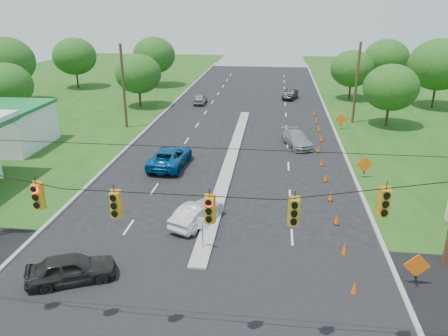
# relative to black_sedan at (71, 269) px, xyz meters

# --- Properties ---
(ground) EXTENTS (160.00, 160.00, 0.00)m
(ground) POSITION_rel_black_sedan_xyz_m (5.97, -2.36, -0.73)
(ground) COLOR black
(ground) RESTS_ON ground
(cross_street) EXTENTS (160.00, 14.00, 0.02)m
(cross_street) POSITION_rel_black_sedan_xyz_m (5.97, -2.36, -0.73)
(cross_street) COLOR black
(cross_street) RESTS_ON ground
(curb_left) EXTENTS (0.25, 110.00, 0.16)m
(curb_left) POSITION_rel_black_sedan_xyz_m (-4.13, 27.64, -0.73)
(curb_left) COLOR gray
(curb_left) RESTS_ON ground
(curb_right) EXTENTS (0.25, 110.00, 0.16)m
(curb_right) POSITION_rel_black_sedan_xyz_m (16.07, 27.64, -0.73)
(curb_right) COLOR gray
(curb_right) RESTS_ON ground
(median) EXTENTS (1.00, 34.00, 0.18)m
(median) POSITION_rel_black_sedan_xyz_m (5.97, 18.64, -0.73)
(median) COLOR gray
(median) RESTS_ON ground
(median_sign) EXTENTS (0.55, 0.06, 2.05)m
(median_sign) POSITION_rel_black_sedan_xyz_m (5.97, 3.64, 0.73)
(median_sign) COLOR gray
(median_sign) RESTS_ON ground
(signal_span) EXTENTS (25.60, 0.32, 9.00)m
(signal_span) POSITION_rel_black_sedan_xyz_m (5.92, -3.36, 4.24)
(signal_span) COLOR #422D1C
(signal_span) RESTS_ON ground
(utility_pole_far_left) EXTENTS (0.28, 0.28, 9.00)m
(utility_pole_far_left) POSITION_rel_black_sedan_xyz_m (-6.53, 27.64, 3.77)
(utility_pole_far_left) COLOR #422D1C
(utility_pole_far_left) RESTS_ON ground
(utility_pole_far_right) EXTENTS (0.28, 0.28, 9.00)m
(utility_pole_far_right) POSITION_rel_black_sedan_xyz_m (18.47, 32.64, 3.77)
(utility_pole_far_right) COLOR #422D1C
(utility_pole_far_right) RESTS_ON ground
(cone_0) EXTENTS (0.32, 0.32, 0.70)m
(cone_0) POSITION_rel_black_sedan_xyz_m (13.76, 0.64, -0.38)
(cone_0) COLOR #EE5703
(cone_0) RESTS_ON ground
(cone_1) EXTENTS (0.32, 0.32, 0.70)m
(cone_1) POSITION_rel_black_sedan_xyz_m (13.76, 4.14, -0.38)
(cone_1) COLOR #EE5703
(cone_1) RESTS_ON ground
(cone_2) EXTENTS (0.32, 0.32, 0.70)m
(cone_2) POSITION_rel_black_sedan_xyz_m (13.76, 7.64, -0.38)
(cone_2) COLOR #EE5703
(cone_2) RESTS_ON ground
(cone_3) EXTENTS (0.32, 0.32, 0.70)m
(cone_3) POSITION_rel_black_sedan_xyz_m (13.76, 11.14, -0.38)
(cone_3) COLOR #EE5703
(cone_3) RESTS_ON ground
(cone_4) EXTENTS (0.32, 0.32, 0.70)m
(cone_4) POSITION_rel_black_sedan_xyz_m (13.76, 14.64, -0.38)
(cone_4) COLOR #EE5703
(cone_4) RESTS_ON ground
(cone_5) EXTENTS (0.32, 0.32, 0.70)m
(cone_5) POSITION_rel_black_sedan_xyz_m (13.76, 18.14, -0.38)
(cone_5) COLOR #EE5703
(cone_5) RESTS_ON ground
(cone_6) EXTENTS (0.32, 0.32, 0.70)m
(cone_6) POSITION_rel_black_sedan_xyz_m (13.76, 21.64, -0.38)
(cone_6) COLOR #EE5703
(cone_6) RESTS_ON ground
(cone_7) EXTENTS (0.32, 0.32, 0.70)m
(cone_7) POSITION_rel_black_sedan_xyz_m (14.36, 25.14, -0.38)
(cone_7) COLOR #EE5703
(cone_7) RESTS_ON ground
(cone_8) EXTENTS (0.32, 0.32, 0.70)m
(cone_8) POSITION_rel_black_sedan_xyz_m (14.36, 28.64, -0.38)
(cone_8) COLOR #EE5703
(cone_8) RESTS_ON ground
(cone_9) EXTENTS (0.32, 0.32, 0.70)m
(cone_9) POSITION_rel_black_sedan_xyz_m (14.36, 32.14, -0.38)
(cone_9) COLOR #EE5703
(cone_9) RESTS_ON ground
(cone_10) EXTENTS (0.32, 0.32, 0.70)m
(cone_10) POSITION_rel_black_sedan_xyz_m (14.36, 35.64, -0.38)
(cone_10) COLOR #EE5703
(cone_10) RESTS_ON ground
(work_sign_0) EXTENTS (1.27, 0.58, 1.37)m
(work_sign_0) POSITION_rel_black_sedan_xyz_m (16.77, 1.64, 0.36)
(work_sign_0) COLOR black
(work_sign_0) RESTS_ON ground
(work_sign_1) EXTENTS (1.27, 0.58, 1.37)m
(work_sign_1) POSITION_rel_black_sedan_xyz_m (16.77, 15.64, 0.36)
(work_sign_1) COLOR black
(work_sign_1) RESTS_ON ground
(work_sign_2) EXTENTS (1.27, 0.58, 1.37)m
(work_sign_2) POSITION_rel_black_sedan_xyz_m (16.77, 29.64, 0.36)
(work_sign_2) COLOR black
(work_sign_2) RESTS_ON ground
(tree_2) EXTENTS (5.88, 5.88, 6.86)m
(tree_2) POSITION_rel_black_sedan_xyz_m (-20.03, 27.64, 3.60)
(tree_2) COLOR black
(tree_2) RESTS_ON ground
(tree_3) EXTENTS (7.56, 7.56, 8.82)m
(tree_3) POSITION_rel_black_sedan_xyz_m (-26.03, 37.64, 4.84)
(tree_3) COLOR black
(tree_3) RESTS_ON ground
(tree_4) EXTENTS (6.72, 6.72, 7.84)m
(tree_4) POSITION_rel_black_sedan_xyz_m (-22.03, 49.64, 4.22)
(tree_4) COLOR black
(tree_4) RESTS_ON ground
(tree_5) EXTENTS (5.88, 5.88, 6.86)m
(tree_5) POSITION_rel_black_sedan_xyz_m (-8.03, 37.64, 3.60)
(tree_5) COLOR black
(tree_5) RESTS_ON ground
(tree_6) EXTENTS (6.72, 6.72, 7.84)m
(tree_6) POSITION_rel_black_sedan_xyz_m (-10.03, 52.64, 4.22)
(tree_6) COLOR black
(tree_6) RESTS_ON ground
(tree_9) EXTENTS (5.88, 5.88, 6.86)m
(tree_9) POSITION_rel_black_sedan_xyz_m (21.97, 31.64, 3.60)
(tree_9) COLOR black
(tree_9) RESTS_ON ground
(tree_10) EXTENTS (7.56, 7.56, 8.82)m
(tree_10) POSITION_rel_black_sedan_xyz_m (29.97, 41.64, 4.84)
(tree_10) COLOR black
(tree_10) RESTS_ON ground
(tree_11) EXTENTS (6.72, 6.72, 7.84)m
(tree_11) POSITION_rel_black_sedan_xyz_m (25.97, 52.64, 4.22)
(tree_11) COLOR black
(tree_11) RESTS_ON ground
(tree_12) EXTENTS (5.88, 5.88, 6.86)m
(tree_12) POSITION_rel_black_sedan_xyz_m (19.97, 45.64, 3.60)
(tree_12) COLOR black
(tree_12) RESTS_ON ground
(black_sedan) EXTENTS (4.65, 3.33, 1.47)m
(black_sedan) POSITION_rel_black_sedan_xyz_m (0.00, 0.00, 0.00)
(black_sedan) COLOR black
(black_sedan) RESTS_ON ground
(white_sedan) EXTENTS (3.03, 4.45, 1.39)m
(white_sedan) POSITION_rel_black_sedan_xyz_m (5.08, 6.65, -0.04)
(white_sedan) COLOR silver
(white_sedan) RESTS_ON ground
(blue_pickup) EXTENTS (3.02, 6.04, 1.64)m
(blue_pickup) POSITION_rel_black_sedan_xyz_m (1.02, 16.50, 0.09)
(blue_pickup) COLOR navy
(blue_pickup) RESTS_ON ground
(silver_car_far) EXTENTS (3.28, 5.12, 1.38)m
(silver_car_far) POSITION_rel_black_sedan_xyz_m (11.84, 23.29, -0.04)
(silver_car_far) COLOR gray
(silver_car_far) RESTS_ON ground
(silver_car_oncoming) EXTENTS (1.70, 3.94, 1.32)m
(silver_car_oncoming) POSITION_rel_black_sedan_xyz_m (-0.54, 40.50, -0.07)
(silver_car_oncoming) COLOR gray
(silver_car_oncoming) RESTS_ON ground
(dark_car_receding) EXTENTS (2.42, 4.26, 1.33)m
(dark_car_receding) POSITION_rel_black_sedan_xyz_m (11.68, 45.11, -0.07)
(dark_car_receding) COLOR black
(dark_car_receding) RESTS_ON ground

